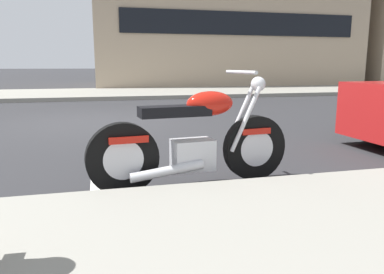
# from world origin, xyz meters

# --- Properties ---
(ground_plane) EXTENTS (260.00, 260.00, 0.00)m
(ground_plane) POSITION_xyz_m (0.00, 0.00, 0.00)
(ground_plane) COLOR #28282B
(sidewalk_far_curb) EXTENTS (120.00, 5.00, 0.14)m
(sidewalk_far_curb) POSITION_xyz_m (12.00, 7.38, 0.07)
(sidewalk_far_curb) COLOR gray
(sidewalk_far_curb) RESTS_ON ground
(parking_stall_stripe) EXTENTS (0.12, 2.20, 0.01)m
(parking_stall_stripe) POSITION_xyz_m (0.00, -4.28, 0.00)
(parking_stall_stripe) COLOR silver
(parking_stall_stripe) RESTS_ON ground
(parked_motorcycle) EXTENTS (2.05, 0.62, 1.14)m
(parked_motorcycle) POSITION_xyz_m (0.95, -4.65, 0.44)
(parked_motorcycle) COLOR black
(parked_motorcycle) RESTS_ON ground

